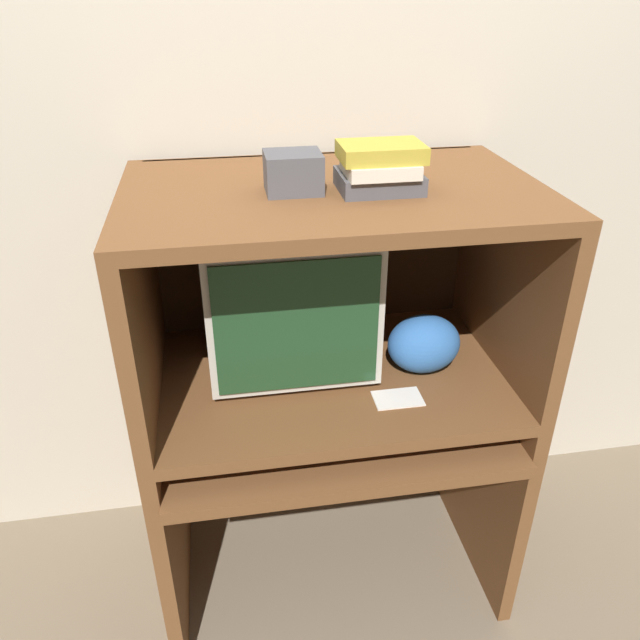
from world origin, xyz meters
name	(u,v)px	position (x,y,z in m)	size (l,w,h in m)	color
wall_back	(309,151)	(0.00, 0.71, 1.30)	(6.00, 0.06, 2.60)	beige
desk_base	(332,472)	(0.00, 0.29, 0.43)	(1.03, 0.67, 0.65)	brown
desk_monitor_shelf	(331,380)	(0.00, 0.33, 0.74)	(1.03, 0.65, 0.12)	brown
hutch_upper	(330,247)	(0.00, 0.36, 1.14)	(1.03, 0.65, 0.54)	brown
crt_monitor	(288,295)	(-0.11, 0.40, 0.99)	(0.45, 0.38, 0.42)	beige
keyboard	(290,435)	(-0.14, 0.20, 0.67)	(0.42, 0.14, 0.03)	black
mouse	(390,423)	(0.14, 0.20, 0.67)	(0.07, 0.05, 0.03)	black
snack_bag	(424,344)	(0.26, 0.30, 0.85)	(0.21, 0.15, 0.17)	#336BB7
book_stack	(380,168)	(0.10, 0.27, 1.36)	(0.19, 0.16, 0.11)	#4C4C51
paper_card	(398,398)	(0.15, 0.17, 0.77)	(0.13, 0.08, 0.00)	white
storage_box	(293,172)	(-0.10, 0.30, 1.36)	(0.13, 0.11, 0.09)	#4C4C51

